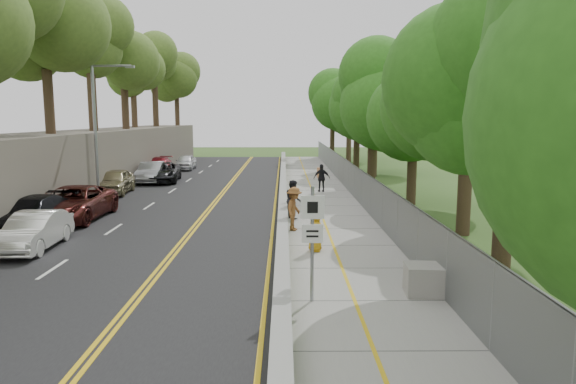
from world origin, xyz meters
TOP-DOWN VIEW (x-y plane):
  - ground at (0.00, 0.00)m, footprint 140.00×140.00m
  - road at (-5.40, 15.00)m, footprint 11.20×66.00m
  - sidewalk at (2.55, 15.00)m, footprint 4.20×66.00m
  - jersey_barrier at (0.25, 15.00)m, footprint 0.42×66.00m
  - rock_embankment at (-13.50, 15.00)m, footprint 5.00×66.00m
  - chainlink_fence at (4.65, 15.00)m, footprint 0.04×66.00m
  - trees_embankment at (-13.00, 15.00)m, footprint 6.40×66.00m
  - trees_fenceside at (7.00, 15.00)m, footprint 7.00×66.00m
  - streetlight at (-10.46, 14.00)m, footprint 2.52×0.22m
  - signpost at (1.05, -3.02)m, footprint 0.62×0.09m
  - construction_barrel at (3.24, 25.35)m, footprint 0.52×0.52m
  - concrete_block at (4.30, -2.49)m, footprint 1.30×1.01m
  - car_1 at (-9.00, 2.58)m, footprint 1.64×4.25m
  - car_2 at (-9.77, 8.07)m, footprint 2.75×5.85m
  - car_3 at (-10.60, 5.67)m, footprint 2.52×5.28m
  - car_4 at (-10.60, 16.64)m, footprint 2.23×4.84m
  - car_5 at (-9.72, 22.49)m, footprint 1.88×4.81m
  - car_6 at (-9.00, 22.80)m, footprint 3.00×5.59m
  - car_7 at (-10.60, 28.21)m, footprint 2.32×5.16m
  - car_8 at (-9.00, 32.28)m, footprint 1.71×4.14m
  - painter_0 at (1.45, 2.19)m, footprint 0.62×0.83m
  - painter_1 at (0.75, 9.77)m, footprint 0.59×0.73m
  - painter_2 at (0.76, 8.34)m, footprint 0.92×1.06m
  - painter_3 at (0.75, 5.70)m, footprint 1.03×1.38m
  - person_far at (2.80, 17.38)m, footprint 1.09×0.48m

SIDE VIEW (x-z plane):
  - ground at x=0.00m, z-range 0.00..0.00m
  - road at x=-5.40m, z-range 0.00..0.04m
  - sidewalk at x=2.55m, z-range 0.00..0.05m
  - jersey_barrier at x=0.25m, z-range 0.00..0.60m
  - concrete_block at x=4.30m, z-range 0.05..0.88m
  - construction_barrel at x=3.24m, z-range 0.05..0.90m
  - car_1 at x=-9.00m, z-range 0.04..1.42m
  - car_8 at x=-9.00m, z-range 0.04..1.45m
  - car_7 at x=-10.60m, z-range 0.04..1.51m
  - car_3 at x=-10.60m, z-range 0.04..1.52m
  - car_6 at x=-9.00m, z-range 0.04..1.53m
  - car_5 at x=-9.72m, z-range 0.04..1.60m
  - painter_0 at x=1.45m, z-range 0.05..1.60m
  - car_4 at x=-10.60m, z-range 0.04..1.65m
  - car_2 at x=-9.77m, z-range 0.04..1.66m
  - painter_1 at x=0.75m, z-range 0.05..1.77m
  - person_far at x=2.80m, z-range 0.05..1.88m
  - painter_2 at x=0.76m, z-range 0.05..1.93m
  - painter_3 at x=0.75m, z-range 0.05..1.95m
  - chainlink_fence at x=4.65m, z-range 0.00..2.00m
  - signpost at x=1.05m, z-range 0.41..3.51m
  - rock_embankment at x=-13.50m, z-range 0.00..4.00m
  - streetlight at x=-10.46m, z-range 0.64..8.64m
  - trees_fenceside at x=7.00m, z-range 0.00..14.00m
  - trees_embankment at x=-13.00m, z-range 4.00..17.00m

